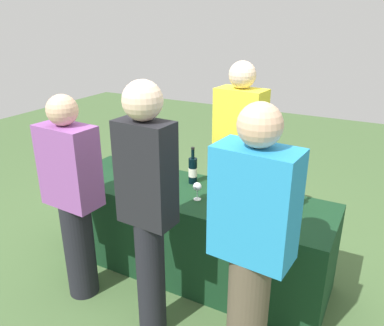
{
  "coord_description": "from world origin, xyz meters",
  "views": [
    {
      "loc": [
        1.32,
        -2.47,
        2.1
      ],
      "look_at": [
        0.0,
        0.0,
        1.0
      ],
      "focal_mm": 35.9,
      "sensor_mm": 36.0,
      "label": 1
    }
  ],
  "objects_px": {
    "guest_1": "(147,205)",
    "wine_bottle_0": "(117,153)",
    "wine_bottle_2": "(157,165)",
    "guest_0": "(73,195)",
    "guest_2": "(252,244)",
    "server_pouring": "(239,151)",
    "wine_glass_1": "(155,180)",
    "wine_glass_4": "(228,193)",
    "wine_bottle_3": "(193,170)",
    "wine_bottle_4": "(226,181)",
    "wine_bottle_1": "(133,159)",
    "wine_glass_3": "(197,187)",
    "wine_glass_0": "(139,181)",
    "wine_bottle_5": "(248,181)",
    "wine_bottle_6": "(293,194)",
    "wine_glass_2": "(159,185)"
  },
  "relations": [
    {
      "from": "wine_bottle_1",
      "to": "wine_bottle_3",
      "type": "relative_size",
      "value": 0.96
    },
    {
      "from": "wine_bottle_2",
      "to": "guest_2",
      "type": "bearing_deg",
      "value": -35.68
    },
    {
      "from": "wine_bottle_1",
      "to": "wine_bottle_2",
      "type": "bearing_deg",
      "value": -10.33
    },
    {
      "from": "wine_bottle_3",
      "to": "wine_glass_0",
      "type": "distance_m",
      "value": 0.46
    },
    {
      "from": "guest_1",
      "to": "guest_2",
      "type": "xyz_separation_m",
      "value": [
        0.69,
        -0.0,
        -0.07
      ]
    },
    {
      "from": "wine_bottle_1",
      "to": "wine_glass_2",
      "type": "relative_size",
      "value": 2.33
    },
    {
      "from": "wine_bottle_5",
      "to": "wine_glass_3",
      "type": "relative_size",
      "value": 2.29
    },
    {
      "from": "wine_glass_2",
      "to": "guest_1",
      "type": "xyz_separation_m",
      "value": [
        0.26,
        -0.54,
        0.14
      ]
    },
    {
      "from": "wine_glass_1",
      "to": "guest_2",
      "type": "height_order",
      "value": "guest_2"
    },
    {
      "from": "wine_bottle_5",
      "to": "wine_bottle_6",
      "type": "bearing_deg",
      "value": -9.49
    },
    {
      "from": "server_pouring",
      "to": "guest_1",
      "type": "xyz_separation_m",
      "value": [
        -0.08,
        -1.33,
        0.05
      ]
    },
    {
      "from": "wine_bottle_6",
      "to": "guest_0",
      "type": "distance_m",
      "value": 1.6
    },
    {
      "from": "wine_glass_1",
      "to": "wine_glass_4",
      "type": "height_order",
      "value": "wine_glass_4"
    },
    {
      "from": "wine_bottle_2",
      "to": "wine_bottle_6",
      "type": "height_order",
      "value": "wine_bottle_2"
    },
    {
      "from": "wine_bottle_3",
      "to": "wine_bottle_6",
      "type": "xyz_separation_m",
      "value": [
        0.86,
        -0.07,
        0.0
      ]
    },
    {
      "from": "wine_bottle_0",
      "to": "wine_bottle_2",
      "type": "height_order",
      "value": "wine_bottle_2"
    },
    {
      "from": "guest_0",
      "to": "guest_2",
      "type": "xyz_separation_m",
      "value": [
        1.4,
        -0.07,
        0.06
      ]
    },
    {
      "from": "guest_1",
      "to": "wine_bottle_0",
      "type": "bearing_deg",
      "value": 140.33
    },
    {
      "from": "wine_glass_0",
      "to": "wine_bottle_4",
      "type": "bearing_deg",
      "value": 23.58
    },
    {
      "from": "server_pouring",
      "to": "guest_1",
      "type": "relative_size",
      "value": 0.98
    },
    {
      "from": "wine_bottle_5",
      "to": "wine_bottle_3",
      "type": "bearing_deg",
      "value": 179.25
    },
    {
      "from": "wine_glass_1",
      "to": "wine_glass_4",
      "type": "relative_size",
      "value": 0.97
    },
    {
      "from": "wine_glass_3",
      "to": "guest_2",
      "type": "distance_m",
      "value": 0.92
    },
    {
      "from": "wine_bottle_2",
      "to": "wine_glass_2",
      "type": "relative_size",
      "value": 2.52
    },
    {
      "from": "wine_bottle_2",
      "to": "guest_0",
      "type": "relative_size",
      "value": 0.21
    },
    {
      "from": "wine_glass_3",
      "to": "guest_2",
      "type": "xyz_separation_m",
      "value": [
        0.67,
        -0.63,
        0.06
      ]
    },
    {
      "from": "wine_bottle_4",
      "to": "guest_1",
      "type": "height_order",
      "value": "guest_1"
    },
    {
      "from": "wine_bottle_4",
      "to": "guest_0",
      "type": "relative_size",
      "value": 0.19
    },
    {
      "from": "wine_bottle_2",
      "to": "wine_bottle_3",
      "type": "relative_size",
      "value": 1.04
    },
    {
      "from": "wine_glass_3",
      "to": "guest_0",
      "type": "bearing_deg",
      "value": -142.79
    },
    {
      "from": "wine_bottle_3",
      "to": "guest_1",
      "type": "distance_m",
      "value": 0.91
    },
    {
      "from": "wine_bottle_2",
      "to": "server_pouring",
      "type": "distance_m",
      "value": 0.75
    },
    {
      "from": "wine_bottle_4",
      "to": "wine_glass_3",
      "type": "bearing_deg",
      "value": -129.05
    },
    {
      "from": "guest_0",
      "to": "wine_bottle_0",
      "type": "bearing_deg",
      "value": 110.92
    },
    {
      "from": "wine_bottle_0",
      "to": "wine_glass_4",
      "type": "bearing_deg",
      "value": -11.72
    },
    {
      "from": "wine_glass_4",
      "to": "guest_1",
      "type": "xyz_separation_m",
      "value": [
        -0.27,
        -0.64,
        0.13
      ]
    },
    {
      "from": "wine_bottle_0",
      "to": "wine_bottle_1",
      "type": "bearing_deg",
      "value": -3.21
    },
    {
      "from": "guest_2",
      "to": "wine_glass_1",
      "type": "bearing_deg",
      "value": 154.53
    },
    {
      "from": "wine_bottle_0",
      "to": "guest_2",
      "type": "relative_size",
      "value": 0.19
    },
    {
      "from": "wine_bottle_1",
      "to": "wine_glass_3",
      "type": "xyz_separation_m",
      "value": [
        0.8,
        -0.26,
        -0.0
      ]
    },
    {
      "from": "wine_glass_2",
      "to": "guest_0",
      "type": "distance_m",
      "value": 0.65
    },
    {
      "from": "wine_bottle_0",
      "to": "wine_bottle_5",
      "type": "height_order",
      "value": "same"
    },
    {
      "from": "wine_glass_1",
      "to": "wine_bottle_2",
      "type": "bearing_deg",
      "value": 120.85
    },
    {
      "from": "wine_glass_4",
      "to": "guest_2",
      "type": "bearing_deg",
      "value": -57.34
    },
    {
      "from": "wine_bottle_3",
      "to": "wine_bottle_4",
      "type": "height_order",
      "value": "wine_bottle_3"
    },
    {
      "from": "wine_bottle_4",
      "to": "server_pouring",
      "type": "height_order",
      "value": "server_pouring"
    },
    {
      "from": "wine_bottle_1",
      "to": "wine_bottle_3",
      "type": "distance_m",
      "value": 0.62
    },
    {
      "from": "wine_bottle_4",
      "to": "wine_glass_1",
      "type": "height_order",
      "value": "wine_bottle_4"
    },
    {
      "from": "wine_glass_1",
      "to": "guest_0",
      "type": "relative_size",
      "value": 0.09
    },
    {
      "from": "wine_bottle_2",
      "to": "guest_1",
      "type": "xyz_separation_m",
      "value": [
        0.48,
        -0.84,
        0.12
      ]
    }
  ]
}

